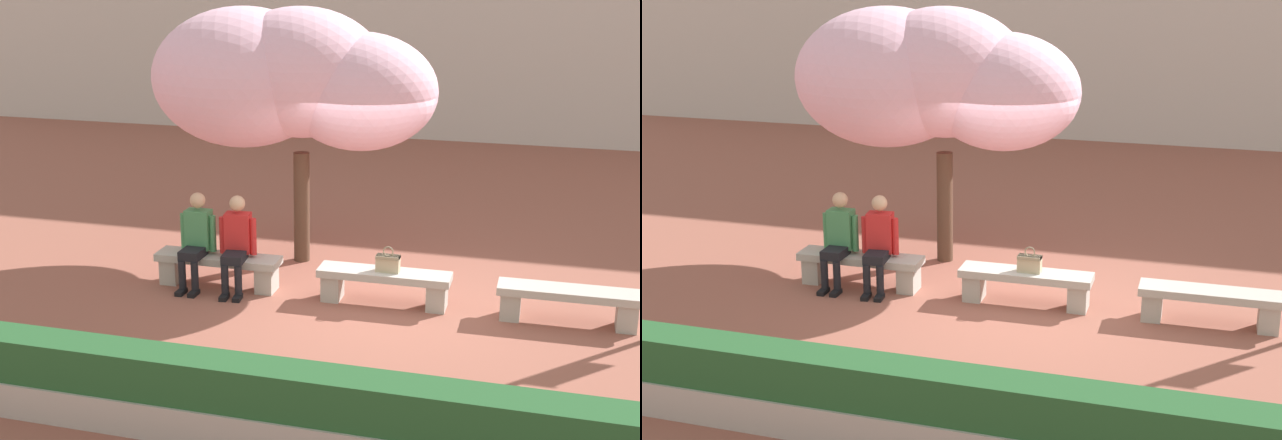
{
  "view_description": "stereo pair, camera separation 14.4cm",
  "coord_description": "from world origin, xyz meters",
  "views": [
    {
      "loc": [
        2.19,
        -10.57,
        4.32
      ],
      "look_at": [
        -0.92,
        0.2,
        1.0
      ],
      "focal_mm": 50.0,
      "sensor_mm": 36.0,
      "label": 1
    },
    {
      "loc": [
        2.33,
        -10.53,
        4.32
      ],
      "look_at": [
        -0.92,
        0.2,
        1.0
      ],
      "focal_mm": 50.0,
      "sensor_mm": 36.0,
      "label": 2
    }
  ],
  "objects": [
    {
      "name": "handbag",
      "position": [
        0.05,
        -0.01,
        0.58
      ],
      "size": [
        0.3,
        0.15,
        0.34
      ],
      "color": "tan",
      "rests_on": "stone_bench_near_west"
    },
    {
      "name": "ground_plane",
      "position": [
        0.0,
        0.0,
        0.0
      ],
      "size": [
        100.0,
        100.0,
        0.0
      ],
      "primitive_type": "plane",
      "color": "#8E5142"
    },
    {
      "name": "stone_bench_near_west",
      "position": [
        -0.0,
        0.0,
        0.3
      ],
      "size": [
        1.72,
        0.44,
        0.45
      ],
      "color": "#ADA89E",
      "rests_on": "ground"
    },
    {
      "name": "stone_bench_center",
      "position": [
        2.3,
        0.0,
        0.3
      ],
      "size": [
        1.72,
        0.44,
        0.45
      ],
      "color": "#ADA89E",
      "rests_on": "ground"
    },
    {
      "name": "person_seated_right",
      "position": [
        -2.0,
        -0.05,
        0.7
      ],
      "size": [
        0.51,
        0.71,
        1.29
      ],
      "color": "black",
      "rests_on": "ground"
    },
    {
      "name": "person_seated_left",
      "position": [
        -2.58,
        -0.05,
        0.7
      ],
      "size": [
        0.51,
        0.68,
        1.29
      ],
      "color": "black",
      "rests_on": "ground"
    },
    {
      "name": "stone_bench_west_end",
      "position": [
        -2.3,
        0.0,
        0.3
      ],
      "size": [
        1.72,
        0.44,
        0.45
      ],
      "color": "#ADA89E",
      "rests_on": "ground"
    },
    {
      "name": "planter_hedge_foreground",
      "position": [
        0.0,
        -3.71,
        0.39
      ],
      "size": [
        8.87,
        0.5,
        0.8
      ],
      "color": "#ADA89E",
      "rests_on": "ground"
    },
    {
      "name": "cherry_tree_main",
      "position": [
        -1.72,
        1.36,
        2.67
      ],
      "size": [
        4.1,
        2.48,
        3.68
      ],
      "color": "#513828",
      "rests_on": "ground"
    }
  ]
}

